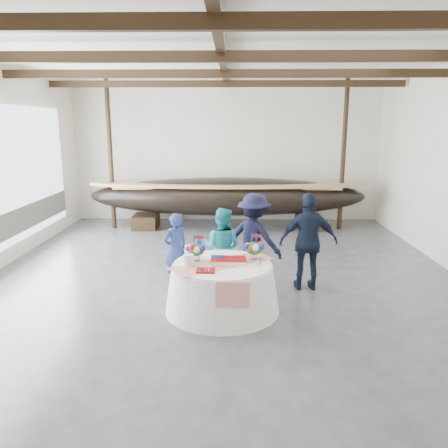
{
  "coord_description": "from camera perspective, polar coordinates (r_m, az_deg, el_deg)",
  "views": [
    {
      "loc": [
        0.21,
        -8.57,
        3.18
      ],
      "look_at": [
        0.03,
        -0.06,
        1.22
      ],
      "focal_mm": 35.0,
      "sensor_mm": 36.0,
      "label": 1
    }
  ],
  "objects": [
    {
      "name": "guest_woman_blue",
      "position": [
        8.77,
        -6.35,
        -3.29
      ],
      "size": [
        0.64,
        0.61,
        1.47
      ],
      "primitive_type": "imported",
      "rotation": [
        0.0,
        0.0,
        3.82
      ],
      "color": "navy",
      "rests_on": "ground"
    },
    {
      "name": "guest_woman_teal",
      "position": [
        8.65,
        -0.27,
        -3.04
      ],
      "size": [
        0.92,
        0.82,
        1.58
      ],
      "primitive_type": "imported",
      "rotation": [
        0.0,
        0.0,
        2.81
      ],
      "color": "teal",
      "rests_on": "ground"
    },
    {
      "name": "tabletop_items",
      "position": [
        7.57,
        -0.38,
        -3.79
      ],
      "size": [
        1.83,
        1.48,
        0.4
      ],
      "color": "red",
      "rests_on": "banquet_table"
    },
    {
      "name": "banquet_table",
      "position": [
        7.62,
        -0.22,
        -8.22
      ],
      "size": [
        1.98,
        1.98,
        0.85
      ],
      "color": "white",
      "rests_on": "ground"
    },
    {
      "name": "ceiling",
      "position": [
        8.67,
        -0.21,
        21.74
      ],
      "size": [
        10.0,
        12.0,
        0.01
      ],
      "primitive_type": "cube",
      "color": "white",
      "rests_on": "wall_back"
    },
    {
      "name": "pavilion_structure",
      "position": [
        9.41,
        -0.08,
        18.0
      ],
      "size": [
        9.8,
        11.76,
        4.5
      ],
      "color": "black",
      "rests_on": "ground"
    },
    {
      "name": "floor",
      "position": [
        9.14,
        -0.19,
        -7.37
      ],
      "size": [
        10.0,
        12.0,
        0.01
      ],
      "primitive_type": "cube",
      "color": "#3D3D42",
      "rests_on": "ground"
    },
    {
      "name": "wall_front",
      "position": [
        2.74,
        -3.25,
        -6.86
      ],
      "size": [
        10.0,
        0.02,
        4.5
      ],
      "primitive_type": "cube",
      "color": "silver",
      "rests_on": "ground"
    },
    {
      "name": "guest_man_right",
      "position": [
        8.58,
        10.97,
        -2.3
      ],
      "size": [
        1.14,
        0.51,
        1.91
      ],
      "primitive_type": "imported",
      "rotation": [
        0.0,
        0.0,
        3.18
      ],
      "color": "black",
      "rests_on": "ground"
    },
    {
      "name": "wall_back",
      "position": [
        14.6,
        0.38,
        9.33
      ],
      "size": [
        10.0,
        0.02,
        4.5
      ],
      "primitive_type": "cube",
      "color": "silver",
      "rests_on": "ground"
    },
    {
      "name": "guest_man_left",
      "position": [
        8.8,
        3.93,
        -1.91
      ],
      "size": [
        1.37,
        1.21,
        1.84
      ],
      "primitive_type": "imported",
      "rotation": [
        0.0,
        0.0,
        2.58
      ],
      "color": "black",
      "rests_on": "ground"
    },
    {
      "name": "open_bay",
      "position": [
        10.95,
        -26.99,
        4.47
      ],
      "size": [
        0.03,
        7.0,
        3.2
      ],
      "color": "silver",
      "rests_on": "ground"
    },
    {
      "name": "longboat_display",
      "position": [
        13.39,
        0.4,
        3.65
      ],
      "size": [
        8.43,
        1.69,
        1.58
      ],
      "color": "black",
      "rests_on": "ground"
    }
  ]
}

